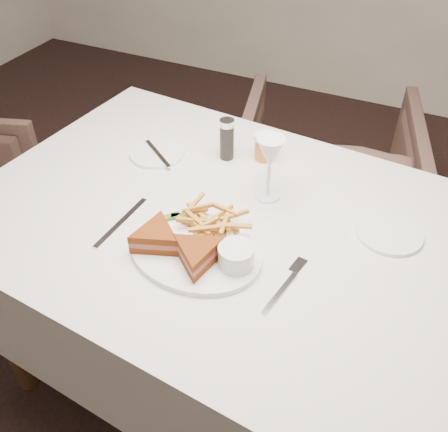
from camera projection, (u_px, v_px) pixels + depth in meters
ground at (160, 430)px, 1.60m from camera, size 5.00×5.00×0.00m
table at (231, 315)px, 1.48m from camera, size 1.43×1.02×0.75m
chair_far at (324, 175)px, 2.06m from camera, size 0.82×0.79×0.71m
table_setting at (217, 217)px, 1.19m from camera, size 0.84×0.65×0.18m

